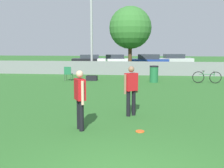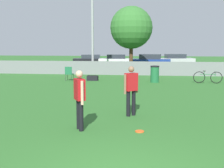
# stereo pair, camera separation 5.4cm
# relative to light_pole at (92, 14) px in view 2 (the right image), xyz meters

# --- Properties ---
(fence_backline) EXTENTS (24.92, 0.07, 1.21)m
(fence_backline) POSITION_rel_light_pole_xyz_m (4.27, -1.03, -4.37)
(fence_backline) COLOR gray
(fence_backline) RESTS_ON ground_plane
(light_pole) EXTENTS (0.90, 0.36, 8.32)m
(light_pole) POSITION_rel_light_pole_xyz_m (0.00, 0.00, 0.00)
(light_pole) COLOR #9E9EA3
(light_pole) RESTS_ON ground_plane
(tree_near_pole) EXTENTS (3.60, 3.60, 5.66)m
(tree_near_pole) POSITION_rel_light_pole_xyz_m (3.18, 0.88, -1.07)
(tree_near_pole) COLOR #4C331E
(tree_near_pole) RESTS_ON ground_plane
(player_thrower_red) EXTENTS (0.46, 0.44, 1.67)m
(player_thrower_red) POSITION_rel_light_pole_xyz_m (4.13, -14.15, -3.95)
(player_thrower_red) COLOR black
(player_thrower_red) RESTS_ON ground_plane
(player_defender_red) EXTENTS (0.40, 0.51, 1.67)m
(player_defender_red) POSITION_rel_light_pole_xyz_m (2.82, -15.93, -3.95)
(player_defender_red) COLOR black
(player_defender_red) RESTS_ON ground_plane
(frisbee_disc) EXTENTS (0.25, 0.25, 0.03)m
(frisbee_disc) POSITION_rel_light_pole_xyz_m (4.48, -15.90, -4.90)
(frisbee_disc) COLOR #E5591E
(frisbee_disc) RESTS_ON ground_plane
(folding_chair_sideline) EXTENTS (0.49, 0.49, 0.95)m
(folding_chair_sideline) POSITION_rel_light_pole_xyz_m (-0.58, -5.21, -4.38)
(folding_chair_sideline) COLOR #333338
(folding_chair_sideline) RESTS_ON ground_plane
(bicycle_sideline) EXTENTS (1.77, 0.44, 0.79)m
(bicycle_sideline) POSITION_rel_light_pole_xyz_m (8.39, -5.27, -4.54)
(bicycle_sideline) COLOR black
(bicycle_sideline) RESTS_ON ground_plane
(trash_bin) EXTENTS (0.57, 0.57, 1.07)m
(trash_bin) POSITION_rel_light_pole_xyz_m (5.09, -5.29, -4.38)
(trash_bin) COLOR #1E6638
(trash_bin) RESTS_ON ground_plane
(gear_bag_sideline) EXTENTS (0.74, 0.41, 0.36)m
(gear_bag_sideline) POSITION_rel_light_pole_xyz_m (0.95, -4.85, -4.75)
(gear_bag_sideline) COLOR black
(gear_bag_sideline) RESTS_ON ground_plane
(parked_car_dark) EXTENTS (4.40, 2.28, 1.28)m
(parked_car_dark) POSITION_rel_light_pole_xyz_m (-2.25, 10.15, -4.29)
(parked_car_dark) COLOR black
(parked_car_dark) RESTS_ON ground_plane
(parked_car_white) EXTENTS (4.16, 2.19, 1.35)m
(parked_car_white) POSITION_rel_light_pole_xyz_m (0.95, 8.85, -4.25)
(parked_car_white) COLOR black
(parked_car_white) RESTS_ON ground_plane
(parked_car_blue) EXTENTS (4.41, 2.06, 1.45)m
(parked_car_blue) POSITION_rel_light_pole_xyz_m (4.85, 6.90, -4.21)
(parked_car_blue) COLOR black
(parked_car_blue) RESTS_ON ground_plane
(parked_car_silver) EXTENTS (4.57, 2.54, 1.37)m
(parked_car_silver) POSITION_rel_light_pole_xyz_m (7.82, 10.74, -4.25)
(parked_car_silver) COLOR black
(parked_car_silver) RESTS_ON ground_plane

